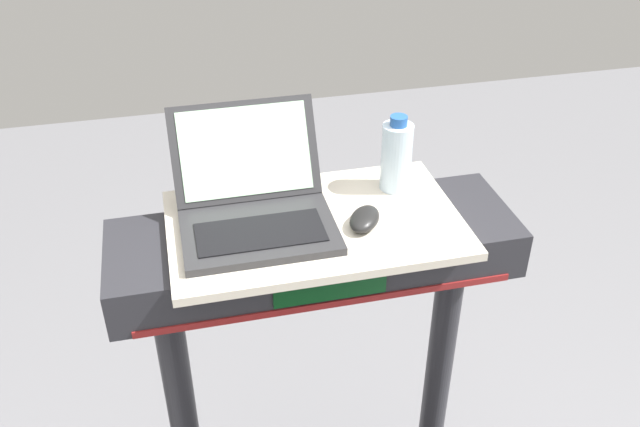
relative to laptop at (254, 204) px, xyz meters
name	(u,v)px	position (x,y,z in m)	size (l,w,h in m)	color
desk_board	(315,224)	(0.13, -0.02, -0.05)	(0.63, 0.39, 0.02)	beige
laptop	(254,204)	(0.00, 0.00, 0.00)	(0.32, 0.33, 0.21)	#2D2D30
computer_mouse	(365,219)	(0.22, -0.07, -0.03)	(0.06, 0.10, 0.03)	black
water_bottle	(396,156)	(0.34, 0.07, 0.04)	(0.07, 0.07, 0.18)	silver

